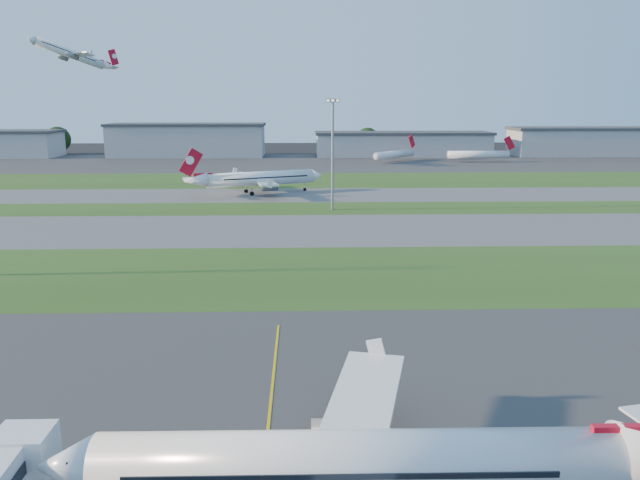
{
  "coord_description": "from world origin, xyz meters",
  "views": [
    {
      "loc": [
        7.79,
        -37.91,
        25.35
      ],
      "look_at": [
        10.2,
        44.03,
        7.0
      ],
      "focal_mm": 35.0,
      "sensor_mm": 36.0,
      "label": 1
    }
  ],
  "objects_px": {
    "mini_jet_far": "(479,154)",
    "light_mast_centre": "(333,147)",
    "airliner_parked": "(363,465)",
    "airliner_taxiing": "(260,179)",
    "mini_jet_near": "(395,154)"
  },
  "relations": [
    {
      "from": "mini_jet_near",
      "to": "mini_jet_far",
      "type": "bearing_deg",
      "value": -50.59
    },
    {
      "from": "mini_jet_far",
      "to": "light_mast_centre",
      "type": "relative_size",
      "value": 1.11
    },
    {
      "from": "light_mast_centre",
      "to": "mini_jet_near",
      "type": "bearing_deg",
      "value": 74.74
    },
    {
      "from": "airliner_taxiing",
      "to": "light_mast_centre",
      "type": "height_order",
      "value": "light_mast_centre"
    },
    {
      "from": "airliner_parked",
      "to": "mini_jet_far",
      "type": "distance_m",
      "value": 239.26
    },
    {
      "from": "mini_jet_far",
      "to": "light_mast_centre",
      "type": "xyz_separation_m",
      "value": [
        -67.39,
        -115.66,
        11.53
      ]
    },
    {
      "from": "airliner_parked",
      "to": "light_mast_centre",
      "type": "distance_m",
      "value": 113.36
    },
    {
      "from": "airliner_parked",
      "to": "light_mast_centre",
      "type": "relative_size",
      "value": 1.49
    },
    {
      "from": "airliner_parked",
      "to": "airliner_taxiing",
      "type": "distance_m",
      "value": 140.64
    },
    {
      "from": "mini_jet_far",
      "to": "mini_jet_near",
      "type": "bearing_deg",
      "value": 174.78
    },
    {
      "from": "mini_jet_far",
      "to": "light_mast_centre",
      "type": "bearing_deg",
      "value": -121.77
    },
    {
      "from": "mini_jet_far",
      "to": "airliner_parked",
      "type": "bearing_deg",
      "value": -108.82
    },
    {
      "from": "mini_jet_near",
      "to": "light_mast_centre",
      "type": "bearing_deg",
      "value": -152.17
    },
    {
      "from": "airliner_taxiing",
      "to": "mini_jet_far",
      "type": "bearing_deg",
      "value": -156.72
    },
    {
      "from": "airliner_parked",
      "to": "light_mast_centre",
      "type": "xyz_separation_m",
      "value": [
        3.66,
        112.8,
        10.6
      ]
    }
  ]
}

